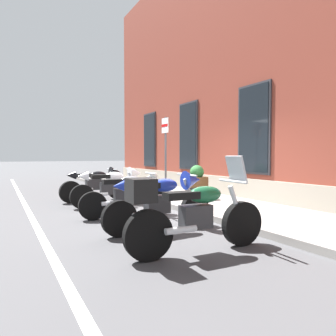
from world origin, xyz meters
name	(u,v)px	position (x,y,z in m)	size (l,w,h in m)	color
ground_plane	(179,211)	(0.00, 0.00, 0.00)	(140.00, 140.00, 0.00)	#424244
sidewalk	(219,205)	(0.00, 1.23, 0.06)	(26.18, 2.47, 0.13)	gray
lane_stripe	(36,226)	(0.00, -3.20, 0.00)	(26.18, 0.12, 0.01)	silver
brick_pub_facade	(314,55)	(0.00, 5.00, 4.53)	(20.18, 5.17, 9.09)	brown
motorcycle_black_sport	(98,182)	(-2.71, -1.22, 0.56)	(0.62, 2.11, 1.02)	black
motorcycle_white_sport	(114,185)	(-1.51, -1.12, 0.57)	(0.62, 2.13, 1.05)	black
motorcycle_grey_naked	(128,195)	(0.03, -1.34, 0.48)	(0.62, 2.07, 0.98)	black
motorcycle_blue_sport	(164,199)	(1.48, -1.20, 0.58)	(0.62, 2.16, 1.07)	black
motorcycle_green_touring	(192,213)	(2.82, -1.48, 0.56)	(0.62, 2.20, 1.36)	black
parking_sign	(165,145)	(-1.67, 0.54, 1.67)	(0.36, 0.07, 2.38)	#4C4C51
barrel_planter	(197,185)	(-0.90, 1.15, 0.52)	(0.69, 0.69, 0.96)	brown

